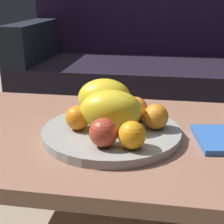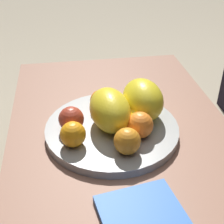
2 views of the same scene
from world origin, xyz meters
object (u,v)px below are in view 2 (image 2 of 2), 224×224
Objects in this scene: orange_back at (101,101)px; apple_front at (71,120)px; coffee_table at (122,142)px; orange_front at (140,125)px; orange_left at (73,134)px; melon_smaller_beside at (110,109)px; melon_large_front at (143,99)px; fruit_bowl at (112,130)px; orange_right at (127,141)px; banana_bunch at (132,111)px.

apple_front reaches higher than orange_back.
coffee_table is 0.18m from apple_front.
orange_front is 0.19m from orange_left.
orange_back is (-0.09, -0.05, 0.10)m from coffee_table.
melon_smaller_beside is 0.10m from orange_front.
melon_large_front reaches higher than apple_front.
melon_smaller_beside reaches higher than apple_front.
orange_front is at bearing 93.28° from orange_left.
orange_left reaches higher than fruit_bowl.
orange_right is 0.42× the size of banana_bunch.
melon_smaller_beside reaches higher than orange_front.
banana_bunch is at bearing 110.87° from fruit_bowl.
coffee_table is at bearing 93.56° from fruit_bowl.
orange_front is 1.09× the size of orange_back.
orange_front is (0.10, -0.03, -0.02)m from melon_large_front.
apple_front is (-0.07, -0.00, 0.00)m from orange_left.
orange_front is at bearing 49.67° from fruit_bowl.
fruit_bowl is 2.42× the size of melon_large_front.
melon_large_front reaches higher than banana_bunch.
coffee_table is 0.06m from fruit_bowl.
fruit_bowl is 5.27× the size of orange_front.
melon_large_front is 0.18m from orange_right.
orange_left is at bearing -59.30° from fruit_bowl.
orange_back is (-0.16, 0.10, -0.00)m from orange_left.
melon_smaller_beside is (-0.00, -0.04, 0.12)m from coffee_table.
coffee_table is at bearing 91.25° from apple_front.
coffee_table is 0.13m from melon_smaller_beside.
fruit_bowl is at bearing -130.33° from orange_front.
melon_smaller_beside is at bearing 92.65° from apple_front.
coffee_table is 6.25× the size of melon_smaller_beside.
melon_large_front is 2.29× the size of orange_right.
orange_front is 0.08m from banana_bunch.
banana_bunch is at bearing 98.18° from apple_front.
coffee_table is at bearing 87.03° from melon_smaller_beside.
apple_front is at bearing -45.54° from orange_back.
orange_right is at bearing -26.20° from melon_large_front.
banana_bunch is (0.02, -0.03, -0.03)m from melon_large_front.
apple_front reaches higher than fruit_bowl.
fruit_bowl is 0.10m from orange_front.
melon_smaller_beside is 0.09m from orange_back.
orange_front is at bearing 30.25° from orange_back.
melon_large_front reaches higher than coffee_table.
coffee_table is 15.52× the size of orange_left.
melon_large_front is 2.37× the size of orange_back.
apple_front is (0.01, -0.11, -0.02)m from melon_smaller_beside.
orange_left is at bearing 0.64° from apple_front.
melon_large_front is 0.05m from banana_bunch.
coffee_table is 0.13m from orange_front.
orange_left is at bearing -56.59° from melon_smaller_beside.
melon_large_front is (-0.04, 0.07, 0.13)m from coffee_table.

